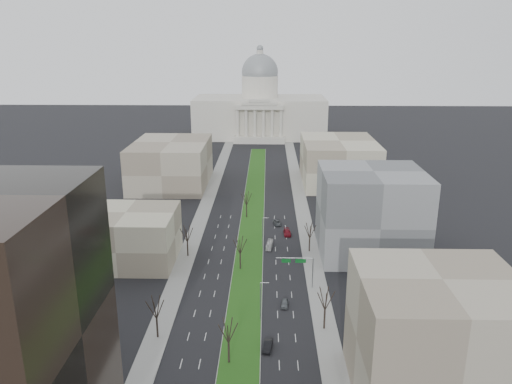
# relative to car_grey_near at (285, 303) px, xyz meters

# --- Properties ---
(ground) EXTENTS (600.00, 600.00, 0.00)m
(ground) POSITION_rel_car_grey_near_xyz_m (-9.19, 58.84, -0.68)
(ground) COLOR black
(ground) RESTS_ON ground
(median) EXTENTS (8.00, 222.03, 0.20)m
(median) POSITION_rel_car_grey_near_xyz_m (-9.19, 57.83, -0.58)
(median) COLOR #999993
(median) RESTS_ON ground
(sidewalk_left) EXTENTS (5.00, 330.00, 0.15)m
(sidewalk_left) POSITION_rel_car_grey_near_xyz_m (-26.69, 33.84, -0.61)
(sidewalk_left) COLOR gray
(sidewalk_left) RESTS_ON ground
(sidewalk_right) EXTENTS (5.00, 330.00, 0.15)m
(sidewalk_right) POSITION_rel_car_grey_near_xyz_m (8.31, 33.84, -0.61)
(sidewalk_right) COLOR gray
(sidewalk_right) RESTS_ON ground
(capitol) EXTENTS (80.00, 46.00, 55.00)m
(capitol) POSITION_rel_car_grey_near_xyz_m (-9.19, 208.42, 15.62)
(capitol) COLOR beige
(capitol) RESTS_ON ground
(building_beige_left) EXTENTS (26.00, 22.00, 14.00)m
(building_beige_left) POSITION_rel_car_grey_near_xyz_m (-42.19, 23.84, 6.32)
(building_beige_left) COLOR tan
(building_beige_left) RESTS_ON ground
(building_tan_right) EXTENTS (26.00, 24.00, 22.00)m
(building_tan_right) POSITION_rel_car_grey_near_xyz_m (23.81, -29.16, 10.32)
(building_tan_right) COLOR gray
(building_tan_right) RESTS_ON ground
(building_grey_right) EXTENTS (28.00, 26.00, 24.00)m
(building_grey_right) POSITION_rel_car_grey_near_xyz_m (24.81, 30.84, 11.32)
(building_grey_right) COLOR slate
(building_grey_right) RESTS_ON ground
(building_far_left) EXTENTS (30.00, 40.00, 18.00)m
(building_far_left) POSITION_rel_car_grey_near_xyz_m (-44.19, 98.84, 8.32)
(building_far_left) COLOR gray
(building_far_left) RESTS_ON ground
(building_far_right) EXTENTS (30.00, 40.00, 18.00)m
(building_far_right) POSITION_rel_car_grey_near_xyz_m (25.81, 103.84, 8.32)
(building_far_right) COLOR tan
(building_far_right) RESTS_ON ground
(tree_left_mid) EXTENTS (5.40, 5.40, 9.72)m
(tree_left_mid) POSITION_rel_car_grey_near_xyz_m (-26.39, -13.16, 6.31)
(tree_left_mid) COLOR black
(tree_left_mid) RESTS_ON ground
(tree_left_far) EXTENTS (5.28, 5.28, 9.50)m
(tree_left_far) POSITION_rel_car_grey_near_xyz_m (-26.39, 26.84, 6.16)
(tree_left_far) COLOR black
(tree_left_far) RESTS_ON ground
(tree_right_mid) EXTENTS (5.52, 5.52, 9.94)m
(tree_right_mid) POSITION_rel_car_grey_near_xyz_m (8.01, -9.16, 6.47)
(tree_right_mid) COLOR black
(tree_right_mid) RESTS_ON ground
(tree_right_far) EXTENTS (5.04, 5.04, 9.07)m
(tree_right_far) POSITION_rel_car_grey_near_xyz_m (8.01, 30.84, 5.84)
(tree_right_far) COLOR black
(tree_right_far) RESTS_ON ground
(tree_median_a) EXTENTS (5.40, 5.40, 9.72)m
(tree_median_a) POSITION_rel_car_grey_near_xyz_m (-11.19, -21.16, 6.31)
(tree_median_a) COLOR black
(tree_median_a) RESTS_ON ground
(tree_median_b) EXTENTS (5.40, 5.40, 9.72)m
(tree_median_b) POSITION_rel_car_grey_near_xyz_m (-11.19, 18.84, 6.31)
(tree_median_b) COLOR black
(tree_median_b) RESTS_ON ground
(tree_median_c) EXTENTS (5.40, 5.40, 9.72)m
(tree_median_c) POSITION_rel_car_grey_near_xyz_m (-11.19, 58.84, 6.31)
(tree_median_c) COLOR black
(tree_median_c) RESTS_ON ground
(streetlamp_median_b) EXTENTS (1.90, 0.20, 9.16)m
(streetlamp_median_b) POSITION_rel_car_grey_near_xyz_m (-5.43, -6.16, 4.12)
(streetlamp_median_b) COLOR gray
(streetlamp_median_b) RESTS_ON ground
(streetlamp_median_c) EXTENTS (1.90, 0.20, 9.16)m
(streetlamp_median_c) POSITION_rel_car_grey_near_xyz_m (-5.43, 33.84, 4.12)
(streetlamp_median_c) COLOR gray
(streetlamp_median_c) RESTS_ON ground
(mast_arm_signs) EXTENTS (9.12, 0.24, 8.09)m
(mast_arm_signs) POSITION_rel_car_grey_near_xyz_m (4.30, 8.86, 5.42)
(mast_arm_signs) COLOR gray
(mast_arm_signs) RESTS_ON ground
(car_grey_near) EXTENTS (2.03, 4.17, 1.37)m
(car_grey_near) POSITION_rel_car_grey_near_xyz_m (0.00, 0.00, 0.00)
(car_grey_near) COLOR #565B5F
(car_grey_near) RESTS_ON ground
(car_black) EXTENTS (2.17, 4.75, 1.51)m
(car_black) POSITION_rel_car_grey_near_xyz_m (-3.85, -16.49, 0.07)
(car_black) COLOR black
(car_black) RESTS_ON ground
(car_red) EXTENTS (2.40, 5.33, 1.51)m
(car_red) POSITION_rel_car_grey_near_xyz_m (2.14, 43.44, 0.07)
(car_red) COLOR maroon
(car_red) RESTS_ON ground
(car_grey_far) EXTENTS (2.81, 5.02, 1.33)m
(car_grey_far) POSITION_rel_car_grey_near_xyz_m (-0.85, 52.23, -0.02)
(car_grey_far) COLOR #44484B
(car_grey_far) RESTS_ON ground
(box_van) EXTENTS (2.29, 6.53, 1.78)m
(box_van) POSITION_rel_car_grey_near_xyz_m (-3.40, 33.39, 0.21)
(box_van) COLOR silver
(box_van) RESTS_ON ground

